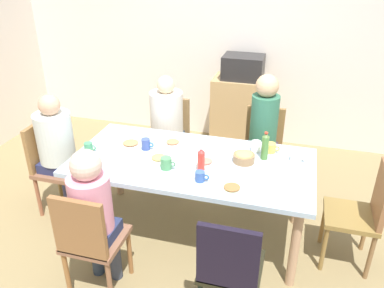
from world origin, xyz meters
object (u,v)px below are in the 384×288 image
object	(u,v)px
plate_2	(173,143)
bottle_0	(265,146)
plate_1	(131,144)
cup_5	(89,147)
cup_1	(271,148)
plate_0	(159,159)
chair_3	(363,210)
person_5	(93,209)
cup_4	(166,163)
plate_3	(205,162)
plate_5	(85,165)
microwave	(243,67)
bottle_1	(201,160)
bowl_0	(244,157)
side_cabinet	(241,113)
cup_3	(296,157)
plate_4	(232,189)
cup_0	(256,146)
person_0	(57,144)
chair_2	(230,267)
dining_table	(192,168)
person_4	(263,127)
chair_1	(170,135)
chair_0	(52,162)
chair_5	(89,239)
cup_6	(146,144)
person_1	(166,120)
cup_2	(200,176)
chair_4	(262,146)

from	to	relation	value
plate_2	bottle_0	world-z (taller)	bottle_0
plate_1	cup_5	world-z (taller)	cup_5
cup_1	plate_0	bearing A→B (deg)	-155.86
chair_3	person_5	bearing A→B (deg)	-157.41
cup_4	plate_3	bearing A→B (deg)	29.32
plate_5	microwave	distance (m)	2.39
plate_2	cup_5	size ratio (longest dim) A/B	1.95
plate_2	plate_3	world-z (taller)	same
cup_1	cup_4	size ratio (longest dim) A/B	0.99
plate_5	cup_1	distance (m)	1.56
microwave	bottle_1	bearing A→B (deg)	-89.82
bottle_0	plate_1	bearing A→B (deg)	-176.03
bowl_0	side_cabinet	size ratio (longest dim) A/B	0.20
cup_3	cup_1	bearing A→B (deg)	155.92
chair_3	cup_1	distance (m)	0.87
plate_0	side_cabinet	size ratio (longest dim) A/B	0.25
plate_4	cup_0	world-z (taller)	cup_0
person_0	plate_2	distance (m)	1.07
chair_2	cup_5	size ratio (longest dim) A/B	8.33
dining_table	cup_0	world-z (taller)	cup_0
plate_3	dining_table	bearing A→B (deg)	165.61
cup_0	bottle_1	bearing A→B (deg)	-128.98
person_4	plate_5	bearing A→B (deg)	-139.09
cup_3	microwave	xyz separation A→B (m)	(-0.72, 1.62, 0.25)
plate_5	chair_1	bearing A→B (deg)	76.02
person_4	cup_1	size ratio (longest dim) A/B	10.52
chair_0	plate_1	distance (m)	0.82
chair_5	cup_1	bearing A→B (deg)	46.94
chair_5	plate_5	xyz separation A→B (m)	(-0.30, 0.53, 0.25)
plate_3	cup_6	distance (m)	0.57
person_5	cup_6	size ratio (longest dim) A/B	10.52
plate_1	bottle_1	size ratio (longest dim) A/B	1.17
person_0	side_cabinet	distance (m)	2.33
person_1	cup_1	xyz separation A→B (m)	(1.11, -0.46, 0.07)
chair_1	cup_6	size ratio (longest dim) A/B	8.12
chair_5	person_5	xyz separation A→B (m)	(-0.00, 0.09, 0.19)
chair_1	person_4	xyz separation A→B (m)	(1.00, -0.09, 0.25)
microwave	plate_2	bearing A→B (deg)	-102.46
plate_5	chair_3	bearing A→B (deg)	9.02
chair_5	plate_0	xyz separation A→B (m)	(0.23, 0.80, 0.25)
person_0	cup_3	xyz separation A→B (m)	(2.12, 0.22, 0.07)
microwave	cup_4	bearing A→B (deg)	-97.60
plate_4	cup_1	world-z (taller)	cup_1
bowl_0	cup_3	world-z (taller)	bowl_0
plate_5	cup_2	world-z (taller)	cup_2
plate_0	cup_2	size ratio (longest dim) A/B	2.04
person_4	plate_4	size ratio (longest dim) A/B	5.86
dining_table	chair_3	distance (m)	1.39
chair_4	chair_2	bearing A→B (deg)	-90.00
bowl_0	chair_5	bearing A→B (deg)	-133.59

